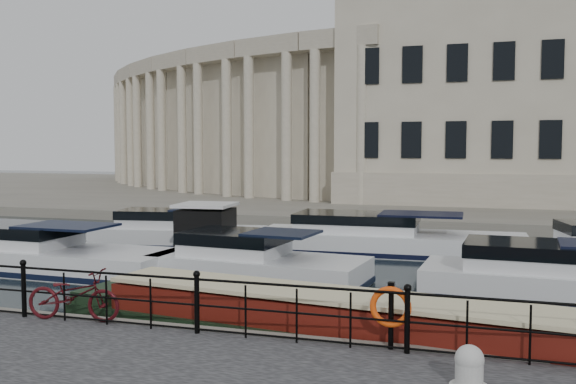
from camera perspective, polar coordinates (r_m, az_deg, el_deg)
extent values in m
plane|color=black|center=(14.88, -4.24, -12.09)|extent=(160.00, 160.00, 0.00)
cube|color=#6B665B|center=(52.69, 11.61, -0.25)|extent=(120.00, 42.00, 0.55)
cylinder|color=black|center=(14.74, -22.43, -8.14)|extent=(0.10, 0.10, 1.10)
sphere|color=black|center=(14.63, -22.49, -5.84)|extent=(0.14, 0.14, 0.14)
cylinder|color=black|center=(12.60, -8.10, -9.91)|extent=(0.10, 0.10, 1.10)
sphere|color=black|center=(12.47, -8.13, -7.24)|extent=(0.14, 0.14, 0.14)
cylinder|color=black|center=(11.51, 10.55, -11.29)|extent=(0.10, 0.10, 1.10)
sphere|color=black|center=(11.37, 10.59, -8.37)|extent=(0.14, 0.14, 0.14)
cylinder|color=black|center=(12.49, -8.12, -7.69)|extent=(24.00, 0.05, 0.05)
cylinder|color=black|center=(12.60, -8.10, -9.91)|extent=(24.00, 0.04, 0.04)
cylinder|color=black|center=(12.72, -8.08, -11.97)|extent=(24.00, 0.04, 0.04)
cube|color=#ADA38C|center=(46.41, 18.43, 8.05)|extent=(20.00, 14.00, 14.00)
cube|color=#9E937F|center=(46.36, 18.27, 0.64)|extent=(20.30, 14.30, 2.00)
cube|color=#ADA38C|center=(43.22, 5.93, 6.56)|extent=(5.73, 4.06, 11.00)
cube|color=#9E937F|center=(41.91, 4.84, 13.38)|extent=(5.62, 2.73, 1.20)
cylinder|color=#ADA38C|center=(40.18, 6.57, 5.89)|extent=(0.70, 0.70, 9.80)
cylinder|color=#ADA38C|center=(41.59, 2.40, 5.85)|extent=(0.70, 0.70, 9.80)
cube|color=#ADA38C|center=(45.82, 0.17, 6.43)|extent=(5.90, 4.56, 11.00)
cube|color=#9E937F|center=(44.72, -1.40, 12.80)|extent=(5.62, 3.30, 1.20)
cylinder|color=#ADA38C|center=(42.76, -0.13, 5.80)|extent=(0.70, 0.70, 9.80)
cylinder|color=#ADA38C|center=(44.81, -3.50, 5.71)|extent=(0.70, 0.70, 9.80)
cube|color=#ADA38C|center=(49.30, -4.45, 6.25)|extent=(5.99, 4.99, 11.00)
cube|color=#9E937F|center=(48.43, -6.29, 12.10)|extent=(5.55, 3.83, 1.20)
cylinder|color=#ADA38C|center=(46.35, -5.46, 5.65)|extent=(0.70, 0.70, 9.80)
cylinder|color=#ADA38C|center=(48.88, -7.99, 5.54)|extent=(0.70, 0.70, 9.80)
cube|color=#ADA38C|center=(53.43, -7.91, 6.05)|extent=(5.99, 5.36, 11.00)
cube|color=#9E937F|center=(52.82, -9.85, 11.39)|extent=(5.40, 4.29, 1.20)
cylinder|color=#ADA38C|center=(50.69, -9.42, 5.47)|extent=(0.70, 0.70, 9.80)
cylinder|color=#ADA38C|center=(53.55, -11.18, 5.37)|extent=(0.70, 0.70, 9.80)
cube|color=#ADA38C|center=(58.03, -10.32, 5.86)|extent=(5.91, 5.64, 11.00)
cube|color=#9E937F|center=(57.67, -12.25, 10.73)|extent=(5.16, 4.70, 1.20)
cylinder|color=#ADA38C|center=(55.55, -12.13, 5.30)|extent=(0.70, 0.70, 9.80)
cylinder|color=#ADA38C|center=(58.63, -13.26, 5.22)|extent=(0.70, 0.70, 9.80)
cube|color=#ADA38C|center=(62.93, -11.84, 5.70)|extent=(5.74, 5.85, 11.00)
cube|color=#9E937F|center=(62.82, -13.71, 10.15)|extent=(4.86, 5.04, 1.20)
cylinder|color=#ADA38C|center=(60.74, -13.83, 5.16)|extent=(0.70, 0.70, 9.80)
cylinder|color=#ADA38C|center=(63.95, -14.43, 5.09)|extent=(0.70, 0.70, 9.80)
cube|color=#ADA38C|center=(68.00, -12.63, 5.55)|extent=(5.49, 5.97, 11.00)
cube|color=#9E937F|center=(68.13, -14.39, 9.65)|extent=(4.48, 5.30, 1.20)
cylinder|color=#ADA38C|center=(66.12, -14.69, 5.04)|extent=(0.70, 0.70, 9.80)
cylinder|color=#ADA38C|center=(69.39, -14.89, 4.99)|extent=(0.70, 0.70, 9.80)
cube|color=#ADA38C|center=(73.15, -12.83, 5.44)|extent=(5.16, 6.00, 11.00)
cube|color=#9E937F|center=(73.50, -14.47, 9.23)|extent=(4.04, 5.49, 1.20)
cylinder|color=#ADA38C|center=(71.58, -14.91, 4.95)|extent=(0.70, 0.70, 9.80)
cylinder|color=#ADA38C|center=(74.86, -14.78, 4.91)|extent=(0.70, 0.70, 9.80)
cube|color=#ADA38C|center=(78.29, -12.54, 5.34)|extent=(4.76, 5.95, 11.00)
cube|color=#9E937F|center=(78.85, -14.06, 8.87)|extent=(3.54, 5.60, 1.20)
cylinder|color=#ADA38C|center=(77.04, -14.60, 4.88)|extent=(0.70, 0.70, 9.80)
cylinder|color=#ADA38C|center=(80.27, -14.21, 4.85)|extent=(0.70, 0.70, 9.80)
imported|color=#410B10|center=(14.08, -18.52, -8.69)|extent=(2.09, 0.94, 1.06)
cylinder|color=#BBBBB7|center=(10.26, 15.80, -15.26)|extent=(0.41, 0.41, 0.43)
sphere|color=#BBBBB7|center=(10.19, 15.83, -14.11)|extent=(0.43, 0.43, 0.43)
cylinder|color=black|center=(11.68, 9.14, -10.88)|extent=(0.10, 0.10, 1.16)
cube|color=black|center=(11.55, 9.17, -8.09)|extent=(0.12, 0.12, 0.08)
torus|color=#FF4D0D|center=(11.56, 9.10, -10.05)|extent=(0.74, 0.12, 0.74)
cube|color=black|center=(13.38, 4.34, -13.50)|extent=(12.97, 3.40, 0.77)
cube|color=#5A140C|center=(13.20, 4.36, -10.81)|extent=(10.39, 2.81, 0.60)
cube|color=beige|center=(13.11, 4.37, -9.12)|extent=(10.39, 2.86, 0.09)
cube|color=#6B665B|center=(23.47, -7.28, -6.01)|extent=(2.84, 2.44, 0.22)
cube|color=black|center=(23.31, -7.30, -3.47)|extent=(1.92, 1.92, 1.60)
cube|color=silver|center=(23.20, -7.33, -1.14)|extent=(2.11, 2.11, 0.11)
cube|color=silver|center=(23.11, -21.27, -6.03)|extent=(9.69, 3.11, 1.20)
cube|color=black|center=(23.12, -21.27, -6.23)|extent=(9.79, 3.14, 0.18)
cube|color=silver|center=(23.74, -23.46, -3.76)|extent=(4.39, 2.46, 0.90)
cube|color=black|center=(22.19, -19.08, -2.86)|extent=(2.94, 2.08, 0.08)
cube|color=silver|center=(19.78, -2.67, -7.43)|extent=(6.81, 3.26, 1.20)
cube|color=black|center=(19.80, -2.67, -7.66)|extent=(6.87, 3.29, 0.18)
cube|color=silver|center=(19.98, -4.73, -4.85)|extent=(3.15, 2.44, 0.90)
cube|color=black|center=(19.23, -0.55, -3.67)|extent=(2.14, 2.03, 0.08)
cube|color=silver|center=(19.01, 23.52, -8.23)|extent=(7.72, 3.06, 1.20)
cube|color=black|center=(19.03, 23.51, -8.47)|extent=(7.80, 3.09, 0.18)
cube|color=silver|center=(18.83, 20.81, -5.65)|extent=(3.53, 2.37, 0.90)
cube|color=silver|center=(27.09, -9.64, -4.37)|extent=(7.34, 3.45, 1.20)
cube|color=black|center=(27.10, -9.64, -4.53)|extent=(7.41, 3.49, 0.18)
cube|color=silver|center=(27.25, -11.36, -2.54)|extent=(3.44, 2.41, 0.90)
cube|color=black|center=(26.68, -7.94, -1.55)|extent=(2.35, 1.96, 0.08)
cube|color=white|center=(25.38, 8.92, -4.92)|extent=(10.39, 3.30, 1.20)
cube|color=black|center=(25.40, 8.92, -5.10)|extent=(10.50, 3.34, 0.18)
cube|color=white|center=(25.44, 6.17, -2.94)|extent=(4.71, 2.61, 0.90)
cube|color=black|center=(25.09, 11.76, -1.95)|extent=(3.15, 2.21, 0.08)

